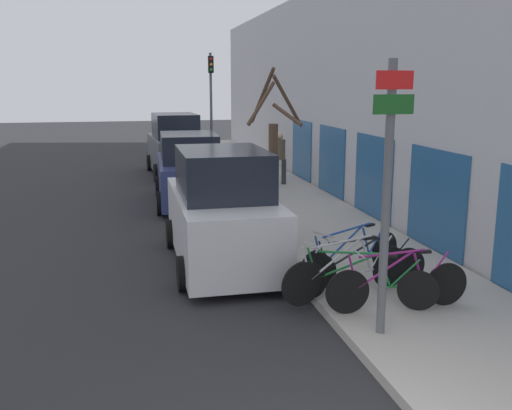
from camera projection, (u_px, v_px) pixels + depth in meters
ground_plane at (200, 215)px, 15.40m from camera, size 80.00×80.00×0.00m
sidewalk_curb at (268, 190)px, 18.61m from camera, size 3.20×32.00×0.15m
building_facade at (322, 92)px, 18.26m from camera, size 0.23×32.00×6.50m
signpost at (387, 193)px, 7.41m from camera, size 0.55×0.14×3.65m
bicycle_0 at (398, 284)px, 8.54m from camera, size 2.27×0.44×0.93m
bicycle_1 at (361, 281)px, 8.74m from camera, size 2.05×1.13×0.86m
bicycle_2 at (348, 272)px, 9.06m from camera, size 2.36×0.74×0.97m
bicycle_3 at (364, 265)px, 9.52m from camera, size 2.21×0.44×0.85m
bicycle_4 at (352, 256)px, 9.89m from camera, size 2.25×1.16×0.94m
parked_car_0 at (222, 213)px, 11.04m from camera, size 2.00×4.34×2.28m
parked_car_1 at (189, 172)px, 16.63m from camera, size 2.06×4.34×2.08m
parked_car_2 at (175, 148)px, 21.89m from camera, size 2.11×4.60×2.36m
pedestrian_near at (280, 155)px, 19.06m from camera, size 0.44×0.39×1.73m
street_tree at (273, 160)px, 12.82m from camera, size 1.49×1.50×3.69m
traffic_light at (211, 95)px, 22.40m from camera, size 0.20×0.30×4.50m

